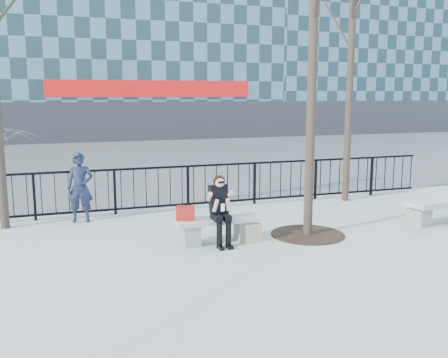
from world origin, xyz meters
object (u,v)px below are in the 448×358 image
object	(u,v)px
bench_second	(441,209)
standing_man	(80,187)
seated_woman	(220,211)
bench_main	(218,227)

from	to	relation	value
bench_second	standing_man	world-z (taller)	standing_man
seated_woman	standing_man	distance (m)	3.60
bench_main	bench_second	xyz separation A→B (m)	(5.17, -0.22, 0.03)
bench_main	standing_man	xyz separation A→B (m)	(-2.41, 2.51, 0.49)
bench_main	bench_second	world-z (taller)	bench_second
seated_woman	standing_man	world-z (taller)	standing_man
bench_second	standing_man	distance (m)	8.07
bench_main	bench_second	size ratio (longest dim) A/B	0.92
bench_second	seated_woman	xyz separation A→B (m)	(-5.17, 0.06, 0.34)
bench_second	standing_man	xyz separation A→B (m)	(-7.58, 2.73, 0.46)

